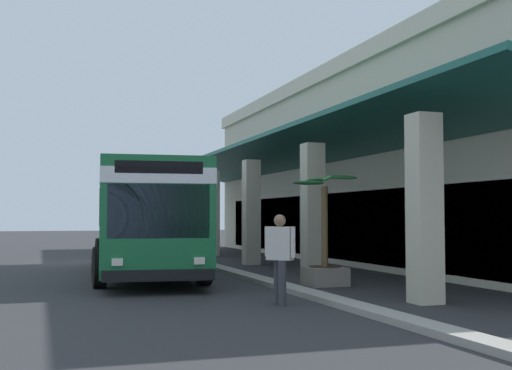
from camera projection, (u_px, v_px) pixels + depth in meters
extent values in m
plane|color=#2D2D30|center=(291.00, 258.00, 27.22)|extent=(120.00, 120.00, 0.00)
cube|color=#9E998E|center=(205.00, 264.00, 23.09)|extent=(33.75, 0.50, 0.12)
cube|color=beige|center=(439.00, 174.00, 26.31)|extent=(28.12, 10.09, 6.91)
cube|color=beige|center=(438.00, 82.00, 26.50)|extent=(28.42, 10.39, 0.60)
cube|color=beige|center=(186.00, 214.00, 34.39)|extent=(0.55, 0.55, 3.80)
cube|color=beige|center=(212.00, 213.00, 29.06)|extent=(0.55, 0.55, 3.80)
cube|color=beige|center=(251.00, 212.00, 23.72)|extent=(0.55, 0.55, 3.80)
cube|color=beige|center=(313.00, 211.00, 18.39)|extent=(0.55, 0.55, 3.80)
cube|color=beige|center=(424.00, 208.00, 13.06)|extent=(0.55, 0.55, 3.80)
cube|color=#19594C|center=(285.00, 152.00, 24.25)|extent=(28.12, 3.16, 0.82)
cube|color=#19232D|center=(326.00, 226.00, 24.63)|extent=(23.62, 0.08, 2.40)
cube|color=#196638|center=(144.00, 217.00, 19.69)|extent=(11.18, 3.53, 2.75)
cube|color=white|center=(144.00, 186.00, 19.74)|extent=(11.21, 3.55, 0.36)
cube|color=#19232D|center=(143.00, 210.00, 20.00)|extent=(9.43, 3.40, 0.90)
cube|color=#19232D|center=(159.00, 211.00, 14.38)|extent=(0.26, 2.24, 1.20)
cube|color=black|center=(159.00, 167.00, 14.42)|extent=(0.23, 1.94, 0.28)
cube|color=black|center=(159.00, 275.00, 14.18)|extent=(0.42, 2.46, 0.24)
cube|color=silver|center=(199.00, 261.00, 14.48)|extent=(0.08, 0.24, 0.16)
cube|color=silver|center=(117.00, 262.00, 14.07)|extent=(0.08, 0.24, 0.16)
cube|color=silver|center=(141.00, 171.00, 21.22)|extent=(2.55, 1.99, 0.24)
cylinder|color=black|center=(204.00, 266.00, 16.39)|extent=(1.00, 0.30, 1.00)
cylinder|color=black|center=(99.00, 267.00, 15.81)|extent=(1.00, 0.30, 1.00)
cylinder|color=black|center=(175.00, 252.00, 22.92)|extent=(1.00, 0.30, 1.00)
cylinder|color=black|center=(100.00, 253.00, 22.34)|extent=(1.00, 0.30, 1.00)
cylinder|color=#38383D|center=(282.00, 283.00, 12.68)|extent=(0.16, 0.16, 0.88)
cylinder|color=#38383D|center=(278.00, 282.00, 12.92)|extent=(0.16, 0.16, 0.88)
cube|color=silver|center=(280.00, 243.00, 12.84)|extent=(0.52, 0.52, 0.66)
sphere|color=#8C664C|center=(280.00, 221.00, 12.86)|extent=(0.24, 0.24, 0.24)
cylinder|color=silver|center=(293.00, 242.00, 12.66)|extent=(0.09, 0.09, 0.59)
cylinder|color=silver|center=(267.00, 241.00, 13.02)|extent=(0.09, 0.09, 0.59)
cube|color=gray|center=(325.00, 276.00, 16.41)|extent=(0.95, 0.95, 0.46)
cylinder|color=#332319|center=(325.00, 267.00, 16.42)|extent=(0.81, 0.81, 0.02)
cylinder|color=brown|center=(325.00, 227.00, 16.47)|extent=(0.16, 0.16, 2.04)
ellipsoid|color=#286B33|center=(328.00, 178.00, 16.16)|extent=(0.78, 0.37, 0.18)
ellipsoid|color=#286B33|center=(341.00, 177.00, 16.76)|extent=(0.37, 1.04, 0.16)
ellipsoid|color=#286B33|center=(315.00, 180.00, 16.93)|extent=(0.90, 0.33, 0.14)
ellipsoid|color=#286B33|center=(308.00, 183.00, 16.50)|extent=(0.42, 0.84, 0.15)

